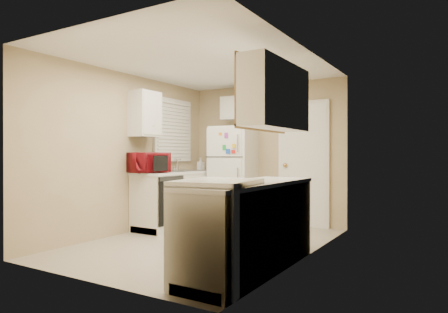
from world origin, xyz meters
The scene contains 19 objects.
floor centered at (0.00, 0.00, 0.00)m, with size 3.80×3.80×0.00m, color beige.
ceiling centered at (0.00, 0.00, 2.40)m, with size 3.80×3.80×0.00m, color white.
wall_left centered at (-1.40, 0.00, 1.20)m, with size 3.80×3.80×0.00m, color tan.
wall_right centered at (1.40, 0.00, 1.20)m, with size 3.80×3.80×0.00m, color tan.
wall_back centered at (0.00, 1.90, 1.20)m, with size 2.80×2.80×0.00m, color tan.
wall_front centered at (0.00, -1.90, 1.20)m, with size 2.80×2.80×0.00m, color tan.
left_counter centered at (-1.10, 0.90, 0.45)m, with size 0.60×1.80×0.90m, color silver.
dishwasher centered at (-0.81, 0.30, 0.49)m, with size 0.03×0.58×0.72m, color black.
sink centered at (-1.10, 1.05, 0.86)m, with size 0.54×0.74×0.16m, color gray.
microwave centered at (-1.12, 0.16, 1.05)m, with size 0.31×0.56×0.37m, color maroon.
soap_bottle centered at (-1.15, 1.58, 1.00)m, with size 0.10×0.10×0.22m, color white.
window_blinds centered at (-1.36, 1.05, 1.60)m, with size 0.10×0.98×1.08m, color silver.
upper_cabinet_left centered at (-1.25, 0.22, 1.80)m, with size 0.30×0.45×0.70m, color silver.
refrigerator centered at (-0.45, 1.57, 0.83)m, with size 0.68×0.66×1.66m, color silver.
cabinet_over_fridge centered at (-0.40, 1.75, 2.00)m, with size 0.70×0.30×0.40m, color silver.
interior_door centered at (0.70, 1.86, 1.02)m, with size 0.86×0.06×2.08m, color silver.
right_counter centered at (1.10, -0.80, 0.45)m, with size 0.60×2.00×0.90m, color silver.
stove centered at (1.05, -1.35, 0.48)m, with size 0.64×0.79×0.96m, color silver.
upper_cabinet_right centered at (1.25, -0.50, 1.80)m, with size 0.30×1.20×0.70m, color silver.
Camera 1 is at (2.96, -4.41, 1.18)m, focal length 32.00 mm.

